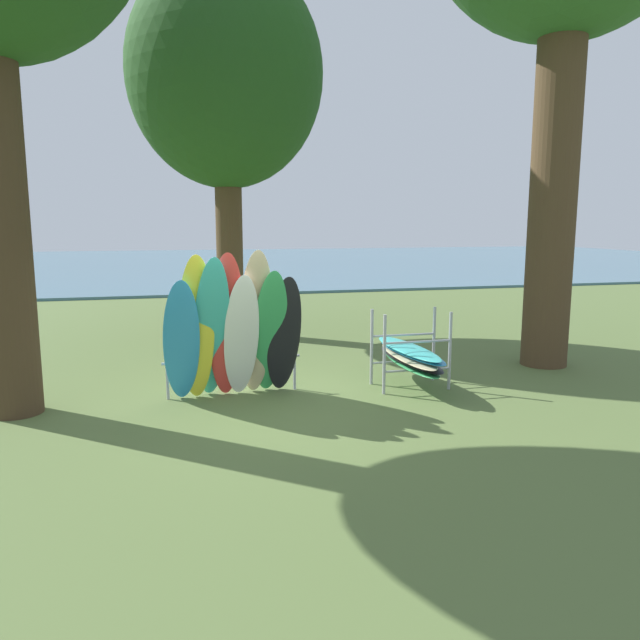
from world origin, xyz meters
TOP-DOWN VIEW (x-y plane):
  - ground_plane at (0.00, 0.00)m, footprint 80.00×80.00m
  - lake_water at (0.00, 31.42)m, footprint 80.00×36.00m
  - tree_mid_behind at (0.17, 5.87)m, footprint 4.40×4.40m
  - leaning_board_pile at (-0.35, 0.31)m, footprint 2.13×1.06m
  - board_storage_rack at (2.47, 0.37)m, footprint 1.15×2.13m

SIDE VIEW (x-z plane):
  - ground_plane at x=0.00m, z-range 0.00..0.00m
  - lake_water at x=0.00m, z-range 0.00..0.10m
  - board_storage_rack at x=2.47m, z-range -0.10..1.15m
  - leaning_board_pile at x=-0.35m, z-range -0.10..2.17m
  - tree_mid_behind at x=0.17m, z-range 1.64..10.11m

